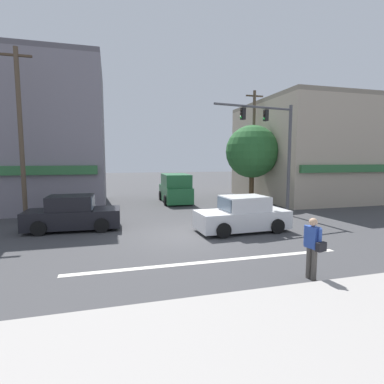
{
  "coord_description": "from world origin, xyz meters",
  "views": [
    {
      "loc": [
        -3.03,
        -12.14,
        3.22
      ],
      "look_at": [
        0.85,
        2.0,
        1.6
      ],
      "focal_mm": 28.0,
      "sensor_mm": 36.0,
      "label": 1
    }
  ],
  "objects_px": {
    "traffic_light_mast": "(276,142)",
    "sedan_approaching_near": "(73,214)",
    "utility_pole_far_right": "(253,144)",
    "sedan_crossing_center": "(242,216)",
    "van_parked_curbside": "(175,189)",
    "utility_pole_near_left": "(21,134)",
    "pedestrian_foreground_with_bag": "(313,245)",
    "street_tree": "(252,152)"
  },
  "relations": [
    {
      "from": "street_tree",
      "to": "utility_pole_far_right",
      "type": "relative_size",
      "value": 0.67
    },
    {
      "from": "utility_pole_near_left",
      "to": "van_parked_curbside",
      "type": "relative_size",
      "value": 1.83
    },
    {
      "from": "utility_pole_near_left",
      "to": "traffic_light_mast",
      "type": "distance_m",
      "value": 13.14
    },
    {
      "from": "utility_pole_near_left",
      "to": "sedan_approaching_near",
      "type": "xyz_separation_m",
      "value": [
        2.49,
        -2.19,
        -3.71
      ]
    },
    {
      "from": "street_tree",
      "to": "pedestrian_foreground_with_bag",
      "type": "height_order",
      "value": "street_tree"
    },
    {
      "from": "traffic_light_mast",
      "to": "pedestrian_foreground_with_bag",
      "type": "distance_m",
      "value": 9.58
    },
    {
      "from": "utility_pole_near_left",
      "to": "pedestrian_foreground_with_bag",
      "type": "xyz_separation_m",
      "value": [
        9.32,
        -9.94,
        -3.47
      ]
    },
    {
      "from": "utility_pole_near_left",
      "to": "pedestrian_foreground_with_bag",
      "type": "relative_size",
      "value": 5.11
    },
    {
      "from": "van_parked_curbside",
      "to": "utility_pole_near_left",
      "type": "bearing_deg",
      "value": -149.79
    },
    {
      "from": "utility_pole_far_right",
      "to": "traffic_light_mast",
      "type": "relative_size",
      "value": 1.35
    },
    {
      "from": "street_tree",
      "to": "pedestrian_foreground_with_bag",
      "type": "xyz_separation_m",
      "value": [
        -4.75,
        -13.15,
        -2.79
      ]
    },
    {
      "from": "utility_pole_far_right",
      "to": "sedan_crossing_center",
      "type": "distance_m",
      "value": 11.12
    },
    {
      "from": "van_parked_curbside",
      "to": "pedestrian_foreground_with_bag",
      "type": "distance_m",
      "value": 15.09
    },
    {
      "from": "sedan_crossing_center",
      "to": "sedan_approaching_near",
      "type": "relative_size",
      "value": 1.0
    },
    {
      "from": "street_tree",
      "to": "utility_pole_far_right",
      "type": "bearing_deg",
      "value": 59.93
    },
    {
      "from": "utility_pole_far_right",
      "to": "pedestrian_foreground_with_bag",
      "type": "bearing_deg",
      "value": -110.98
    },
    {
      "from": "street_tree",
      "to": "sedan_approaching_near",
      "type": "xyz_separation_m",
      "value": [
        -11.58,
        -5.4,
        -3.03
      ]
    },
    {
      "from": "street_tree",
      "to": "utility_pole_far_right",
      "type": "height_order",
      "value": "utility_pole_far_right"
    },
    {
      "from": "utility_pole_near_left",
      "to": "van_parked_curbside",
      "type": "xyz_separation_m",
      "value": [
        8.83,
        5.14,
        -3.42
      ]
    },
    {
      "from": "sedan_crossing_center",
      "to": "sedan_approaching_near",
      "type": "distance_m",
      "value": 7.68
    },
    {
      "from": "utility_pole_near_left",
      "to": "pedestrian_foreground_with_bag",
      "type": "distance_m",
      "value": 14.06
    },
    {
      "from": "traffic_light_mast",
      "to": "van_parked_curbside",
      "type": "bearing_deg",
      "value": 121.43
    },
    {
      "from": "utility_pole_far_right",
      "to": "sedan_crossing_center",
      "type": "relative_size",
      "value": 2.01
    },
    {
      "from": "utility_pole_near_left",
      "to": "sedan_crossing_center",
      "type": "xyz_separation_m",
      "value": [
        9.82,
        -4.48,
        -3.71
      ]
    },
    {
      "from": "van_parked_curbside",
      "to": "sedan_crossing_center",
      "type": "bearing_deg",
      "value": -84.15
    },
    {
      "from": "sedan_crossing_center",
      "to": "utility_pole_near_left",
      "type": "bearing_deg",
      "value": 155.45
    },
    {
      "from": "utility_pole_far_right",
      "to": "van_parked_curbside",
      "type": "height_order",
      "value": "utility_pole_far_right"
    },
    {
      "from": "van_parked_curbside",
      "to": "pedestrian_foreground_with_bag",
      "type": "bearing_deg",
      "value": -88.16
    },
    {
      "from": "traffic_light_mast",
      "to": "pedestrian_foreground_with_bag",
      "type": "height_order",
      "value": "traffic_light_mast"
    },
    {
      "from": "street_tree",
      "to": "utility_pole_near_left",
      "type": "height_order",
      "value": "utility_pole_near_left"
    },
    {
      "from": "street_tree",
      "to": "van_parked_curbside",
      "type": "height_order",
      "value": "street_tree"
    },
    {
      "from": "street_tree",
      "to": "utility_pole_far_right",
      "type": "distance_m",
      "value": 1.83
    },
    {
      "from": "sedan_crossing_center",
      "to": "traffic_light_mast",
      "type": "bearing_deg",
      "value": 40.79
    },
    {
      "from": "pedestrian_foreground_with_bag",
      "to": "utility_pole_near_left",
      "type": "bearing_deg",
      "value": 133.13
    },
    {
      "from": "van_parked_curbside",
      "to": "traffic_light_mast",
      "type": "bearing_deg",
      "value": -58.57
    },
    {
      "from": "sedan_crossing_center",
      "to": "utility_pole_far_right",
      "type": "bearing_deg",
      "value": 60.88
    },
    {
      "from": "utility_pole_near_left",
      "to": "utility_pole_far_right",
      "type": "relative_size",
      "value": 1.02
    },
    {
      "from": "utility_pole_far_right",
      "to": "van_parked_curbside",
      "type": "xyz_separation_m",
      "value": [
        -6.1,
        0.44,
        -3.34
      ]
    },
    {
      "from": "van_parked_curbside",
      "to": "utility_pole_far_right",
      "type": "bearing_deg",
      "value": -4.12
    },
    {
      "from": "utility_pole_far_right",
      "to": "utility_pole_near_left",
      "type": "bearing_deg",
      "value": -162.52
    },
    {
      "from": "utility_pole_far_right",
      "to": "van_parked_curbside",
      "type": "bearing_deg",
      "value": 175.88
    },
    {
      "from": "traffic_light_mast",
      "to": "sedan_approaching_near",
      "type": "bearing_deg",
      "value": -177.41
    }
  ]
}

